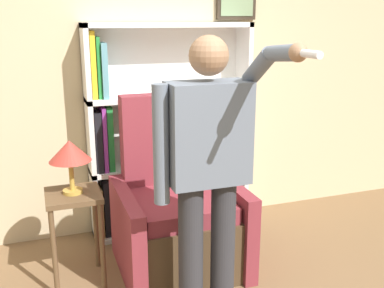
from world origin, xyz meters
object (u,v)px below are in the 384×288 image
Objects in this scene: bookcase at (156,133)px; table_lamp at (70,153)px; armchair at (177,215)px; side_table at (74,214)px; person_standing at (208,166)px.

table_lamp is at bearing -140.31° from bookcase.
side_table is at bearing -179.71° from armchair.
person_standing reaches higher than side_table.
bookcase reaches higher than armchair.
armchair is at bearing 87.79° from person_standing.
armchair is 1.89× the size of side_table.
bookcase is at bearing 39.69° from side_table.
bookcase is 0.80m from armchair.
bookcase is 1.34m from person_standing.
side_table is 0.44m from table_lamp.
bookcase is at bearing 39.69° from table_lamp.
person_standing reaches higher than armchair.
armchair is at bearing -91.08° from bookcase.
side_table is 1.81× the size of table_lamp.
armchair is 3.43× the size of table_lamp.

